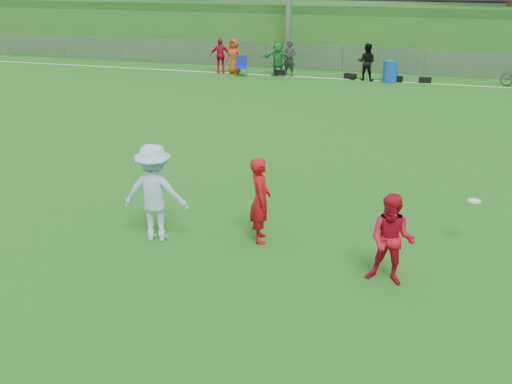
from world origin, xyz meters
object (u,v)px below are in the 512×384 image
(player_red_center, at_px, (392,240))
(player_blue, at_px, (155,193))
(frisbee, at_px, (474,201))
(recycling_bin, at_px, (390,72))
(player_red_left, at_px, (260,200))

(player_red_center, bearing_deg, player_blue, -177.21)
(frisbee, relative_size, recycling_bin, 0.25)
(player_blue, height_order, frisbee, player_blue)
(player_red_left, bearing_deg, player_red_center, -128.09)
(player_blue, xyz_separation_m, recycling_bin, (3.49, 17.61, -0.50))
(player_red_center, xyz_separation_m, frisbee, (1.43, 1.87, 0.12))
(player_red_left, xyz_separation_m, recycling_bin, (1.49, 17.12, -0.37))
(player_red_center, height_order, frisbee, player_red_center)
(player_red_center, bearing_deg, recycling_bin, 102.00)
(player_blue, bearing_deg, player_red_center, 165.44)
(player_red_left, relative_size, player_blue, 0.88)
(player_red_left, distance_m, player_red_center, 2.74)
(frisbee, height_order, recycling_bin, recycling_bin)
(frisbee, bearing_deg, player_red_left, -167.14)
(player_red_left, relative_size, frisbee, 7.10)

